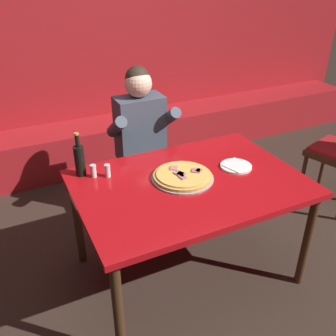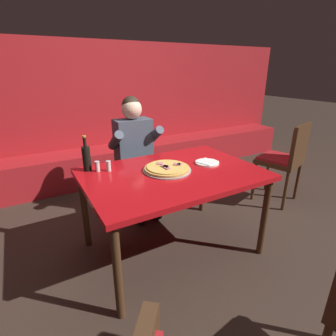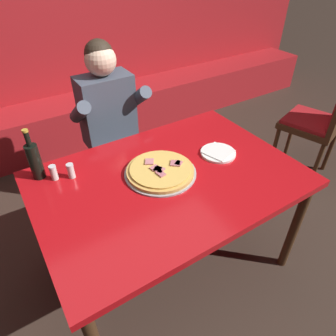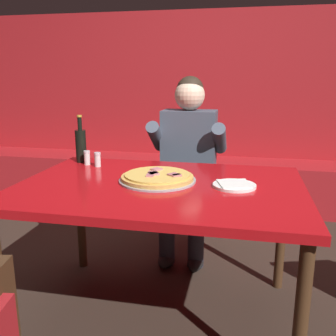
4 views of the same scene
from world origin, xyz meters
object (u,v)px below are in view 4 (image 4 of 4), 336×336
Objects in this scene: main_dining_table at (160,198)px; beer_bottle at (81,144)px; diner_seated_blue_shirt at (187,160)px; plate_white_paper at (234,185)px; shaker_parmesan at (87,158)px; pizza at (157,178)px; shaker_black_pepper at (98,160)px.

beer_bottle is at bearing 147.51° from main_dining_table.
beer_bottle is at bearing -146.48° from diner_seated_blue_shirt.
shaker_parmesan reaches higher than plate_white_paper.
main_dining_table is 4.85× the size of beer_bottle.
pizza is at bearing -30.10° from beer_bottle.
diner_seated_blue_shirt is (0.54, 0.46, -0.09)m from shaker_parmesan.
shaker_black_pepper is at bearing -23.04° from shaker_parmesan.
plate_white_paper is 0.16× the size of diner_seated_blue_shirt.
beer_bottle is (-0.56, 0.33, 0.09)m from pizza.
pizza is at bearing -27.81° from shaker_parmesan.
main_dining_table is 0.38m from plate_white_paper.
shaker_parmesan is 1.00× the size of shaker_black_pepper.
diner_seated_blue_shirt reaches higher than beer_bottle.
pizza is 4.59× the size of shaker_parmesan.
shaker_parmesan is at bearing 149.29° from main_dining_table.
plate_white_paper is (0.39, -0.02, -0.01)m from pizza.
beer_bottle reaches higher than main_dining_table.
main_dining_table is at bearing -30.71° from shaker_parmesan.
shaker_black_pepper is (0.08, -0.03, 0.00)m from shaker_parmesan.
shaker_parmesan is at bearing 156.96° from shaker_black_pepper.
diner_seated_blue_shirt is at bearing 40.69° from shaker_parmesan.
plate_white_paper is 1.02m from beer_bottle.
diner_seated_blue_shirt reaches higher than shaker_parmesan.
plate_white_paper is at bearing -20.23° from beer_bottle.
beer_bottle is (-0.59, 0.38, 0.18)m from main_dining_table.
beer_bottle is 0.74m from diner_seated_blue_shirt.
shaker_parmesan reaches higher than pizza.
beer_bottle reaches higher than shaker_black_pepper.
shaker_black_pepper is at bearing 151.30° from pizza.
pizza is 0.48m from shaker_black_pepper.
shaker_parmesan is (-0.89, 0.29, 0.03)m from plate_white_paper.
shaker_black_pepper is 0.07× the size of diner_seated_blue_shirt.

